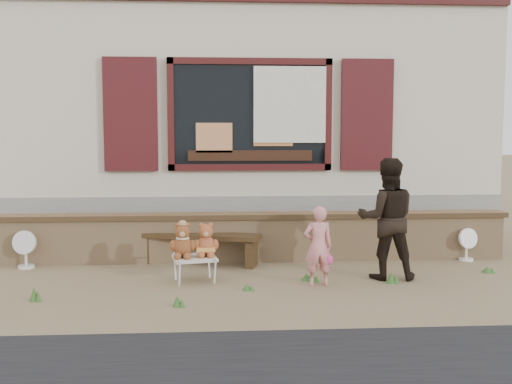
{
  "coord_description": "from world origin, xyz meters",
  "views": [
    {
      "loc": [
        -0.51,
        -7.2,
        1.77
      ],
      "look_at": [
        0.0,
        0.6,
        1.0
      ],
      "focal_mm": 42.0,
      "sensor_mm": 36.0,
      "label": 1
    }
  ],
  "objects": [
    {
      "name": "ground",
      "position": [
        0.0,
        0.0,
        0.0
      ],
      "size": [
        80.0,
        80.0,
        0.0
      ],
      "primitive_type": "plane",
      "color": "brown",
      "rests_on": "ground"
    },
    {
      "name": "folding_chair",
      "position": [
        -0.78,
        -0.14,
        0.27
      ],
      "size": [
        0.57,
        0.52,
        0.3
      ],
      "rotation": [
        0.0,
        0.0,
        0.2
      ],
      "color": "beige",
      "rests_on": "ground"
    },
    {
      "name": "shopfront",
      "position": [
        0.0,
        4.49,
        2.0
      ],
      "size": [
        8.04,
        5.13,
        4.0
      ],
      "color": "#B8B095",
      "rests_on": "ground"
    },
    {
      "name": "grass_tufts",
      "position": [
        0.47,
        -0.43,
        0.05
      ],
      "size": [
        5.5,
        1.38,
        0.15
      ],
      "color": "#345C25",
      "rests_on": "ground"
    },
    {
      "name": "adult",
      "position": [
        1.55,
        -0.13,
        0.74
      ],
      "size": [
        0.78,
        0.64,
        1.47
      ],
      "primitive_type": "imported",
      "rotation": [
        0.0,
        0.0,
        3.02
      ],
      "color": "black",
      "rests_on": "ground"
    },
    {
      "name": "bench",
      "position": [
        -0.75,
        0.8,
        0.31
      ],
      "size": [
        1.68,
        0.81,
        0.42
      ],
      "rotation": [
        0.0,
        0.0,
        -0.29
      ],
      "color": "#302110",
      "rests_on": "ground"
    },
    {
      "name": "teddy_bear_right",
      "position": [
        -0.65,
        -0.11,
        0.51
      ],
      "size": [
        0.35,
        0.31,
        0.41
      ],
      "primitive_type": null,
      "rotation": [
        0.0,
        0.0,
        0.2
      ],
      "color": "brown",
      "rests_on": "folding_chair"
    },
    {
      "name": "fan_left",
      "position": [
        -3.03,
        0.72,
        0.25
      ],
      "size": [
        0.32,
        0.21,
        0.5
      ],
      "rotation": [
        0.0,
        0.0,
        -0.15
      ],
      "color": "silver",
      "rests_on": "ground"
    },
    {
      "name": "child",
      "position": [
        0.66,
        -0.41,
        0.47
      ],
      "size": [
        0.35,
        0.24,
        0.93
      ],
      "primitive_type": "imported",
      "rotation": [
        0.0,
        0.0,
        3.19
      ],
      "color": "pink",
      "rests_on": "ground"
    },
    {
      "name": "fan_right",
      "position": [
        2.95,
        0.8,
        0.23
      ],
      "size": [
        0.3,
        0.19,
        0.46
      ],
      "rotation": [
        0.0,
        0.0,
        0.27
      ],
      "color": "white",
      "rests_on": "ground"
    },
    {
      "name": "teddy_bear_left",
      "position": [
        -0.92,
        -0.16,
        0.52
      ],
      "size": [
        0.36,
        0.33,
        0.42
      ],
      "primitive_type": null,
      "rotation": [
        0.0,
        0.0,
        0.2
      ],
      "color": "brown",
      "rests_on": "folding_chair"
    },
    {
      "name": "brick_wall",
      "position": [
        0.0,
        1.0,
        0.34
      ],
      "size": [
        7.1,
        0.36,
        0.67
      ],
      "color": "tan",
      "rests_on": "ground"
    }
  ]
}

